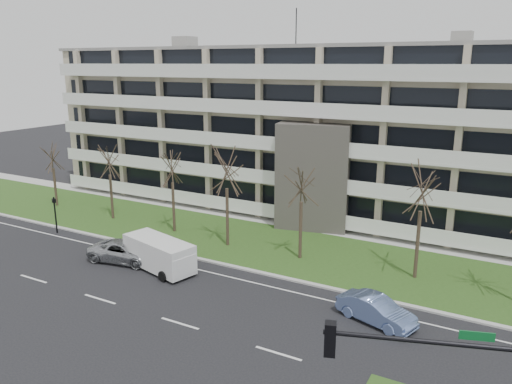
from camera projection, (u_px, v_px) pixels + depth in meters
The scene contains 16 objects.
ground at pixel (180, 323), 27.22m from camera, with size 160.00×160.00×0.00m, color black.
grass_verge at pixel (284, 248), 38.23m from camera, with size 90.00×10.00×0.06m, color #244617.
curb at pixel (252, 271), 33.98m from camera, with size 90.00×0.35×0.12m, color #B2B2AD.
sidewalk at pixel (311, 228), 42.88m from camera, with size 90.00×2.00×0.08m, color #B2B2AD.
lane_edge_line at pixel (240, 279), 32.72m from camera, with size 90.00×0.12×0.01m, color white.
apartment_building at pixel (342, 131), 46.76m from camera, with size 60.50×15.10×18.75m.
silver_pickup at pixel (126, 251), 35.57m from camera, with size 2.46×5.33×1.48m, color #A8ABB0.
blue_sedan at pixel (376, 310), 27.18m from camera, with size 1.55×4.44×1.46m, color #7D98DA.
white_van at pixel (160, 252), 33.96m from camera, with size 5.92×3.37×2.17m.
pedestrian_signal at pixel (55, 210), 41.21m from camera, with size 0.34×0.30×3.11m.
tree_0 at pixel (52, 153), 48.23m from camera, with size 3.41×3.41×6.82m.
tree_1 at pixel (109, 157), 44.05m from camera, with size 3.67×3.67×7.35m.
tree_2 at pixel (172, 163), 40.54m from camera, with size 3.79×3.79×7.58m.
tree_3 at pixel (227, 165), 37.21m from camera, with size 4.10×4.10×8.20m.
tree_4 at pixel (302, 179), 34.77m from camera, with size 3.81×3.81×7.62m.
tree_5 at pixel (423, 184), 31.35m from camera, with size 4.12×4.12×8.25m.
Camera 1 is at (15.49, -19.47, 13.80)m, focal length 35.00 mm.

